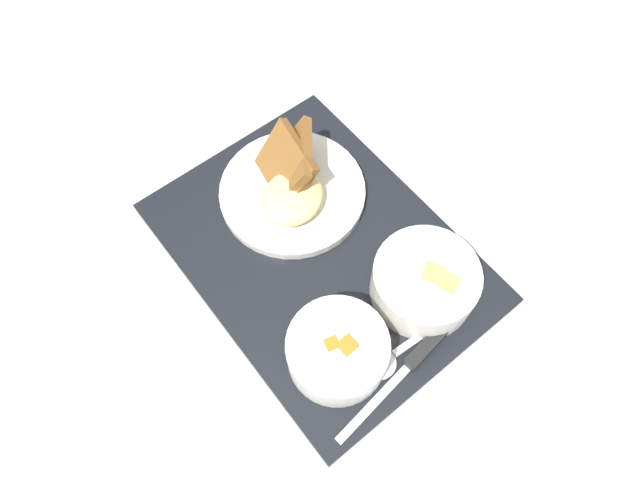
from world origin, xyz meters
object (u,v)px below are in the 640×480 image
bowl_salad (337,350)px  plate_main (291,188)px  bowl_soup (425,281)px  spoon (397,352)px  knife (418,356)px

bowl_salad → plate_main: bearing=-25.8°
bowl_salad → bowl_soup: bowl_soup is taller
spoon → knife: bearing=135.5°
spoon → bowl_soup: bearing=-147.3°
bowl_salad → bowl_soup: bearing=-91.6°
bowl_salad → plate_main: plate_main is taller
plate_main → knife: (-0.28, 0.03, -0.01)m
bowl_salad → plate_main: size_ratio=0.60×
knife → bowl_salad: bearing=-44.9°
plate_main → knife: 0.29m
plate_main → spoon: size_ratio=1.38×
bowl_soup → plate_main: (0.22, 0.04, -0.01)m
bowl_soup → plate_main: plate_main is taller
bowl_salad → spoon: size_ratio=0.83×
bowl_soup → knife: bearing=132.2°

